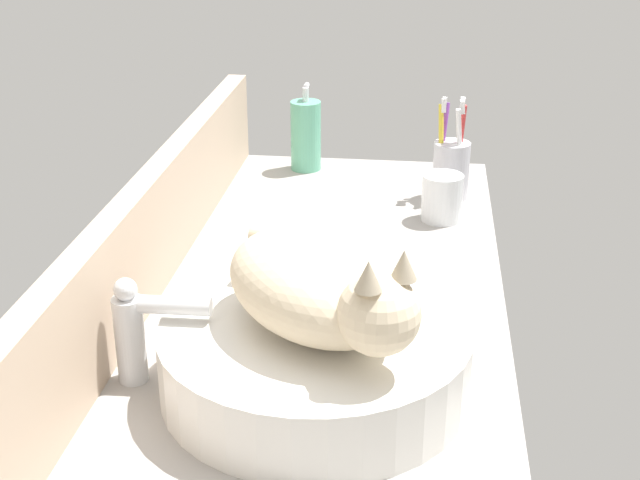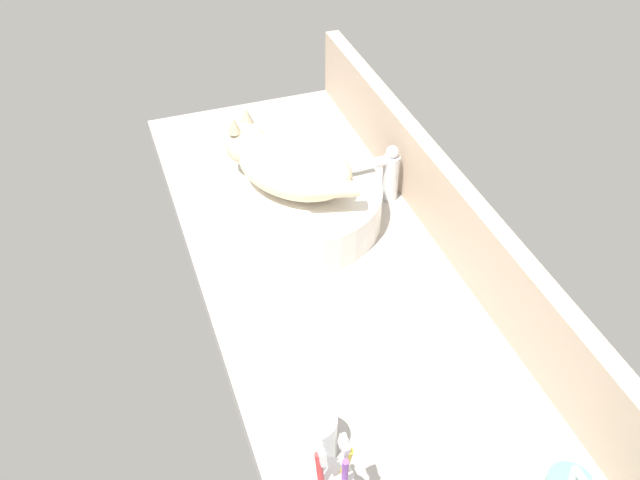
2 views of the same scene
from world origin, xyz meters
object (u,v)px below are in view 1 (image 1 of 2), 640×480
Objects in this scene: sink_basin at (315,358)px; faucet at (138,327)px; soap_dispenser at (306,135)px; cat at (322,286)px; toothbrush_cup at (451,167)px; water_glass at (442,200)px.

faucet reaches higher than sink_basin.
faucet is at bearing 91.62° from sink_basin.
faucet is at bearing 173.53° from soap_dispenser.
cat reaches higher than sink_basin.
toothbrush_cup is at bearing -29.23° from faucet.
soap_dispenser reaches higher than sink_basin.
faucet is 80.04cm from soap_dispenser.
sink_basin is 57.20cm from water_glass.
water_glass is (-11.12, 1.55, -2.30)cm from toothbrush_cup.
water_glass is (55.79, -35.89, -3.76)cm from faucet.
cat is at bearing 166.97° from toothbrush_cup.
water_glass is (55.20, -14.97, -0.68)cm from sink_basin.
faucet is (0.40, 21.86, -6.89)cm from cat.
faucet is at bearing 88.96° from cat.
cat reaches higher than faucet.
cat is at bearing -91.04° from faucet.
toothbrush_cup reaches higher than soap_dispenser.
toothbrush_cup is (66.32, -16.52, 1.62)cm from sink_basin.
water_glass is (56.19, -14.02, -10.65)cm from cat.
toothbrush_cup reaches higher than sink_basin.
toothbrush_cup is at bearing -13.99° from sink_basin.
faucet is (-0.59, 20.91, 3.09)cm from sink_basin.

